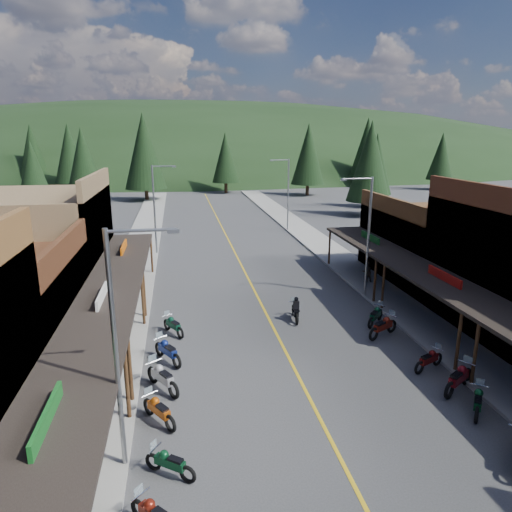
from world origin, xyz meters
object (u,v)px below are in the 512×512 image
bike_west_5 (170,462)px  bike_west_9 (173,325)px  shop_west_3 (42,247)px  pine_3 (225,158)px  streetlight_3 (287,192)px  pedestrian_east_b (367,272)px  bike_west_6 (159,409)px  bike_east_9 (376,315)px  bike_east_8 (383,326)px  pine_9 (376,164)px  streetlight_1 (156,206)px  pine_11 (370,161)px  pine_10 (83,162)px  streetlight_2 (367,232)px  pine_2 (144,151)px  bike_east_6 (459,377)px  shop_east_3 (433,245)px  bike_east_5 (478,400)px  pine_1 (69,153)px  pine_4 (308,154)px  pine_5 (367,147)px  pine_7 (32,153)px  rider_on_bike (295,310)px  bike_west_7 (163,376)px  pine_6 (441,156)px  bike_east_7 (429,359)px  bike_west_8 (168,350)px  pine_8 (33,174)px  streetlight_0 (120,342)px

bike_west_5 → bike_west_9: size_ratio=0.93×
shop_west_3 → pine_3: bearing=72.0°
streetlight_3 → pedestrian_east_b: size_ratio=5.11×
bike_west_6 → bike_east_9: bike_west_6 is taller
bike_west_9 → bike_east_8: (11.13, -2.23, 0.07)m
pine_3 → pine_9: size_ratio=1.02×
streetlight_1 → pine_11: (26.95, 16.00, 2.73)m
pine_10 → pedestrian_east_b: (26.33, -39.36, -5.85)m
streetlight_2 → pine_2: pine_2 is taller
streetlight_3 → bike_east_6: (-0.60, -33.69, -3.80)m
shop_east_3 → bike_west_6: 24.99m
streetlight_1 → pine_10: 30.19m
streetlight_1 → pine_11: bearing=30.7°
bike_east_5 → pedestrian_east_b: pedestrian_east_b is taller
pine_1 → bike_east_8: size_ratio=5.53×
pedestrian_east_b → pine_4: bearing=-115.0°
streetlight_1 → pine_4: (24.95, 38.00, 2.78)m
streetlight_1 → pine_5: size_ratio=0.57×
shop_east_3 → pine_9: (10.25, 33.70, 3.85)m
pine_1 → pine_9: 54.13m
pine_4 → bike_east_6: size_ratio=5.37×
pine_7 → pine_9: size_ratio=1.16×
bike_west_5 → bike_west_9: 10.87m
pine_1 → bike_east_6: (30.35, -73.69, -6.57)m
rider_on_bike → shop_east_3: bearing=33.6°
bike_west_6 → bike_west_7: 2.29m
bike_west_5 → bike_east_5: (11.80, 1.44, 0.03)m
pine_6 → streetlight_2: bearing=-124.9°
shop_west_3 → bike_east_7: (19.88, -13.09, -2.96)m
pine_11 → bike_west_8: 45.58m
shop_west_3 → streetlight_2: bearing=-9.0°
pine_10 → bike_east_6: 59.27m
bike_west_5 → bike_west_6: size_ratio=0.90×
pine_8 → bike_east_5: size_ratio=5.09×
streetlight_3 → bike_west_5: bearing=-108.9°
streetlight_3 → pine_1: (-30.95, 40.00, 2.78)m
bike_east_5 → bike_east_7: size_ratio=1.01×
bike_west_8 → pedestrian_east_b: pedestrian_east_b is taller
streetlight_0 → pine_7: bearing=107.0°
streetlight_1 → pine_3: bearing=76.0°
pine_1 → pine_11: bearing=-36.0°
pedestrian_east_b → bike_east_9: bearing=56.8°
pine_3 → bike_east_6: pine_3 is taller
pine_1 → bike_east_5: 81.35m
bike_east_7 → pedestrian_east_b: bearing=144.5°
shop_east_3 → bike_east_9: size_ratio=5.26×
pine_8 → bike_east_7: (28.10, -41.79, -5.42)m
pine_9 → pine_10: pine_10 is taller
shop_west_3 → bike_east_5: 26.09m
rider_on_bike → pine_9: bearing=66.9°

